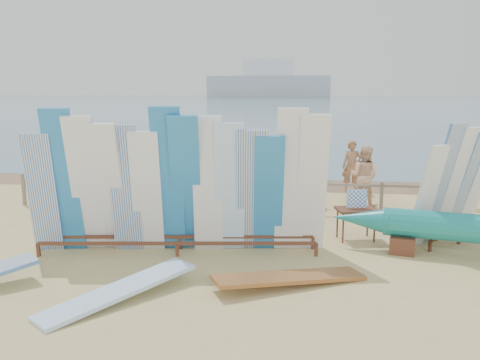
# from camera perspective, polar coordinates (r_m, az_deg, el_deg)

# --- Properties ---
(ground) EXTENTS (160.00, 160.00, 0.00)m
(ground) POSITION_cam_1_polar(r_m,az_deg,el_deg) (11.05, -3.37, -7.13)
(ground) COLOR tan
(ground) RESTS_ON ground
(ocean) EXTENTS (320.00, 240.00, 0.02)m
(ocean) POSITION_cam_1_polar(r_m,az_deg,el_deg) (138.41, 6.61, 8.77)
(ocean) COLOR slate
(ocean) RESTS_ON ground
(wet_sand_strip) EXTENTS (40.00, 2.60, 0.01)m
(wet_sand_strip) POSITION_cam_1_polar(r_m,az_deg,el_deg) (17.98, 0.89, -0.35)
(wet_sand_strip) COLOR #806348
(wet_sand_strip) RESTS_ON ground
(distant_ship) EXTENTS (45.00, 8.00, 14.00)m
(distant_ship) POSITION_cam_1_polar(r_m,az_deg,el_deg) (190.89, 3.21, 10.78)
(distant_ship) COLOR #999EA3
(distant_ship) RESTS_ON ocean
(fence) EXTENTS (12.08, 0.08, 0.90)m
(fence) POSITION_cam_1_polar(r_m,az_deg,el_deg) (13.77, -1.08, -0.93)
(fence) COLOR #7D6D5F
(fence) RESTS_ON ground
(main_surfboard_rack) EXTENTS (6.00, 1.42, 2.98)m
(main_surfboard_rack) POSITION_cam_1_polar(r_m,az_deg,el_deg) (10.19, -7.00, -0.95)
(main_surfboard_rack) COLOR brown
(main_surfboard_rack) RESTS_ON ground
(side_surfboard_rack) EXTENTS (2.16, 1.96, 2.63)m
(side_surfboard_rack) POSITION_cam_1_polar(r_m,az_deg,el_deg) (11.81, 22.89, -0.88)
(side_surfboard_rack) COLOR brown
(side_surfboard_rack) RESTS_ON ground
(vendor_table) EXTENTS (0.96, 0.77, 1.13)m
(vendor_table) POSITION_cam_1_polar(r_m,az_deg,el_deg) (11.50, 12.86, -4.74)
(vendor_table) COLOR brown
(vendor_table) RESTS_ON ground
(flat_board_c) EXTENTS (2.65, 1.74, 0.27)m
(flat_board_c) POSITION_cam_1_polar(r_m,az_deg,el_deg) (8.87, 5.63, -11.63)
(flat_board_c) COLOR #9C602A
(flat_board_c) RESTS_ON ground
(flat_board_b) EXTENTS (2.06, 2.50, 0.30)m
(flat_board_b) POSITION_cam_1_polar(r_m,az_deg,el_deg) (8.48, -13.37, -12.92)
(flat_board_b) COLOR #9BC7F9
(flat_board_b) RESTS_ON ground
(beach_chair_left) EXTENTS (0.61, 0.63, 0.89)m
(beach_chair_left) POSITION_cam_1_polar(r_m,az_deg,el_deg) (14.42, -3.23, -1.94)
(beach_chair_left) COLOR #B11B12
(beach_chair_left) RESTS_ON ground
(beach_chair_right) EXTENTS (0.58, 0.61, 0.92)m
(beach_chair_right) POSITION_cam_1_polar(r_m,az_deg,el_deg) (14.40, 6.43, -1.97)
(beach_chair_right) COLOR #B11B12
(beach_chair_right) RESTS_ON ground
(stroller) EXTENTS (0.76, 0.96, 1.17)m
(stroller) POSITION_cam_1_polar(r_m,az_deg,el_deg) (14.29, 7.31, -1.27)
(stroller) COLOR #B11B12
(stroller) RESTS_ON ground
(beachgoer_extra_1) EXTENTS (0.55, 0.99, 1.60)m
(beachgoer_extra_1) POSITION_cam_1_polar(r_m,az_deg,el_deg) (18.22, -15.41, 1.98)
(beachgoer_extra_1) COLOR #8C6042
(beachgoer_extra_1) RESTS_ON ground
(beachgoer_extra_0) EXTENTS (1.07, 0.76, 1.53)m
(beachgoer_extra_0) POSITION_cam_1_polar(r_m,az_deg,el_deg) (15.62, 23.09, 0.08)
(beachgoer_extra_0) COLOR tan
(beachgoer_extra_0) RESTS_ON ground
(beachgoer_2) EXTENTS (0.49, 0.91, 1.82)m
(beachgoer_2) POSITION_cam_1_polar(r_m,az_deg,el_deg) (16.40, -13.94, 1.55)
(beachgoer_2) COLOR beige
(beachgoer_2) RESTS_ON ground
(beachgoer_7) EXTENTS (0.64, 0.40, 1.68)m
(beachgoer_7) POSITION_cam_1_polar(r_m,az_deg,el_deg) (16.64, 12.44, 1.49)
(beachgoer_7) COLOR #8C6042
(beachgoer_7) RESTS_ON ground
(beachgoer_5) EXTENTS (1.15, 1.49, 1.57)m
(beachgoer_5) POSITION_cam_1_polar(r_m,az_deg,el_deg) (17.65, 7.25, 1.96)
(beachgoer_5) COLOR beige
(beachgoer_5) RESTS_ON ground
(beachgoer_4) EXTENTS (1.00, 0.95, 1.65)m
(beachgoer_4) POSITION_cam_1_polar(r_m,az_deg,el_deg) (14.44, 3.77, 0.34)
(beachgoer_4) COLOR #8C6042
(beachgoer_4) RESTS_ON ground
(beachgoer_3) EXTENTS (0.67, 1.23, 1.80)m
(beachgoer_3) POSITION_cam_1_polar(r_m,az_deg,el_deg) (15.58, 0.55, 1.37)
(beachgoer_3) COLOR tan
(beachgoer_3) RESTS_ON ground
(beachgoer_8) EXTENTS (0.93, 0.75, 1.72)m
(beachgoer_8) POSITION_cam_1_polar(r_m,az_deg,el_deg) (14.79, 13.78, 0.44)
(beachgoer_8) COLOR beige
(beachgoer_8) RESTS_ON ground
(beachgoer_11) EXTENTS (1.28, 1.50, 1.62)m
(beachgoer_11) POSITION_cam_1_polar(r_m,az_deg,el_deg) (17.78, -15.23, 1.83)
(beachgoer_11) COLOR beige
(beachgoer_11) RESTS_ON ground
(beachgoer_0) EXTENTS (0.95, 0.63, 1.78)m
(beachgoer_0) POSITION_cam_1_polar(r_m,az_deg,el_deg) (16.17, -17.88, 1.18)
(beachgoer_0) COLOR tan
(beachgoer_0) RESTS_ON ground
(beachgoer_1) EXTENTS (0.36, 0.59, 1.56)m
(beachgoer_1) POSITION_cam_1_polar(r_m,az_deg,el_deg) (16.93, -8.56, 1.57)
(beachgoer_1) COLOR #8C6042
(beachgoer_1) RESTS_ON ground
(beachgoer_9) EXTENTS (1.12, 0.71, 1.61)m
(beachgoer_9) POSITION_cam_1_polar(r_m,az_deg,el_deg) (16.70, 21.69, 0.91)
(beachgoer_9) COLOR tan
(beachgoer_9) RESTS_ON ground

